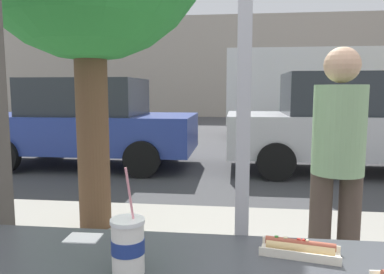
{
  "coord_description": "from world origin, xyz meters",
  "views": [
    {
      "loc": [
        -0.03,
        -1.28,
        1.49
      ],
      "look_at": [
        -0.5,
        2.77,
        0.98
      ],
      "focal_mm": 34.88,
      "sensor_mm": 36.0,
      "label": 1
    }
  ],
  "objects_px": {
    "box_truck": "(340,89)",
    "pedestrian": "(338,159)",
    "soda_cup_right": "(128,245)",
    "parked_car_blue": "(89,122)",
    "parked_car_silver": "(347,123)",
    "hotdog_tray_near": "(300,248)"
  },
  "relations": [
    {
      "from": "soda_cup_right",
      "to": "box_truck",
      "type": "bearing_deg",
      "value": 72.46
    },
    {
      "from": "hotdog_tray_near",
      "to": "pedestrian",
      "type": "relative_size",
      "value": 0.16
    },
    {
      "from": "parked_car_blue",
      "to": "parked_car_silver",
      "type": "height_order",
      "value": "parked_car_silver"
    },
    {
      "from": "hotdog_tray_near",
      "to": "parked_car_blue",
      "type": "height_order",
      "value": "parked_car_blue"
    },
    {
      "from": "soda_cup_right",
      "to": "parked_car_blue",
      "type": "xyz_separation_m",
      "value": [
        -2.58,
        6.04,
        -0.18
      ]
    },
    {
      "from": "parked_car_silver",
      "to": "parked_car_blue",
      "type": "bearing_deg",
      "value": -180.0
    },
    {
      "from": "soda_cup_right",
      "to": "pedestrian",
      "type": "xyz_separation_m",
      "value": [
        0.95,
        1.41,
        0.01
      ]
    },
    {
      "from": "hotdog_tray_near",
      "to": "pedestrian",
      "type": "xyz_separation_m",
      "value": [
        0.43,
        1.23,
        0.07
      ]
    },
    {
      "from": "hotdog_tray_near",
      "to": "parked_car_blue",
      "type": "bearing_deg",
      "value": 117.81
    },
    {
      "from": "hotdog_tray_near",
      "to": "box_truck",
      "type": "bearing_deg",
      "value": 74.65
    },
    {
      "from": "soda_cup_right",
      "to": "parked_car_blue",
      "type": "relative_size",
      "value": 0.08
    },
    {
      "from": "parked_car_blue",
      "to": "box_truck",
      "type": "height_order",
      "value": "box_truck"
    },
    {
      "from": "parked_car_blue",
      "to": "box_truck",
      "type": "distance_m",
      "value": 8.05
    },
    {
      "from": "box_truck",
      "to": "pedestrian",
      "type": "height_order",
      "value": "box_truck"
    },
    {
      "from": "box_truck",
      "to": "pedestrian",
      "type": "relative_size",
      "value": 4.44
    },
    {
      "from": "soda_cup_right",
      "to": "parked_car_blue",
      "type": "height_order",
      "value": "parked_car_blue"
    },
    {
      "from": "parked_car_blue",
      "to": "soda_cup_right",
      "type": "bearing_deg",
      "value": -66.91
    },
    {
      "from": "parked_car_silver",
      "to": "hotdog_tray_near",
      "type": "bearing_deg",
      "value": -107.13
    },
    {
      "from": "hotdog_tray_near",
      "to": "parked_car_silver",
      "type": "relative_size",
      "value": 0.06
    },
    {
      "from": "soda_cup_right",
      "to": "parked_car_silver",
      "type": "relative_size",
      "value": 0.07
    },
    {
      "from": "box_truck",
      "to": "hotdog_tray_near",
      "type": "bearing_deg",
      "value": -105.35
    },
    {
      "from": "parked_car_blue",
      "to": "parked_car_silver",
      "type": "xyz_separation_m",
      "value": [
        4.9,
        0.0,
        0.03
      ]
    }
  ]
}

